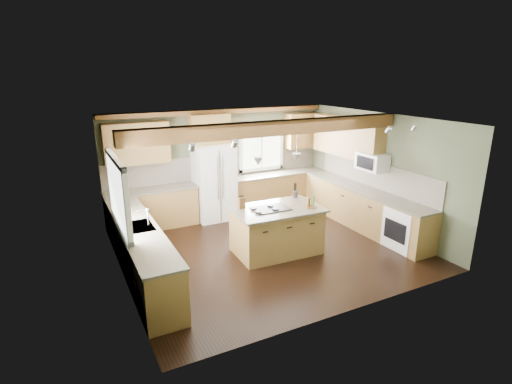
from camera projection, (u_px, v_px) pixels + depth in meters
name	position (u px, v px, depth m)	size (l,w,h in m)	color
floor	(267.00, 248.00, 8.12)	(5.60, 5.60, 0.00)	black
ceiling	(268.00, 120.00, 7.36)	(5.60, 5.60, 0.00)	silver
wall_back	(219.00, 162.00, 9.87)	(5.60, 5.60, 0.00)	#464B35
wall_left	(118.00, 209.00, 6.52)	(5.00, 5.00, 0.00)	#464B35
wall_right	(377.00, 171.00, 8.96)	(5.00, 5.00, 0.00)	#464B35
ceiling_beam	(274.00, 128.00, 7.21)	(5.55, 0.26, 0.26)	#503316
soffit_trim	(220.00, 111.00, 9.42)	(5.55, 0.20, 0.10)	#503316
backsplash_back	(220.00, 166.00, 9.88)	(5.58, 0.03, 0.58)	brown
backsplash_right	(375.00, 175.00, 9.02)	(0.03, 3.70, 0.58)	brown
base_cab_back_left	(152.00, 209.00, 9.09)	(2.02, 0.60, 0.88)	brown
counter_back_left	(151.00, 190.00, 8.95)	(2.06, 0.64, 0.04)	#484335
base_cab_back_right	(277.00, 190.00, 10.51)	(2.62, 0.60, 0.88)	brown
counter_back_right	(277.00, 173.00, 10.38)	(2.66, 0.64, 0.04)	#484335
base_cab_left	(140.00, 252.00, 6.95)	(0.60, 3.70, 0.88)	brown
counter_left	(138.00, 227.00, 6.81)	(0.64, 3.74, 0.04)	#484335
base_cab_right	(362.00, 209.00, 9.12)	(0.60, 3.70, 0.88)	brown
counter_right	(364.00, 189.00, 8.99)	(0.64, 3.74, 0.04)	#484335
upper_cab_back_left	(137.00, 143.00, 8.66)	(1.40, 0.35, 0.90)	brown
upper_cab_over_fridge	(209.00, 129.00, 9.34)	(0.96, 0.35, 0.70)	brown
upper_cab_right	(347.00, 137.00, 9.46)	(0.35, 2.20, 0.90)	brown
upper_cab_back_corner	(302.00, 130.00, 10.53)	(0.90, 0.35, 0.90)	brown
window_left	(117.00, 193.00, 6.50)	(0.04, 1.60, 1.05)	white
window_back	(261.00, 148.00, 10.28)	(1.10, 0.04, 1.00)	white
sink	(138.00, 227.00, 6.81)	(0.50, 0.65, 0.03)	#262628
faucet	(148.00, 217.00, 6.85)	(0.02, 0.02, 0.28)	#B2B2B7
dishwasher	(159.00, 287.00, 5.84)	(0.60, 0.60, 0.84)	white
oven	(406.00, 228.00, 8.01)	(0.60, 0.72, 0.84)	white
microwave	(372.00, 162.00, 8.75)	(0.40, 0.70, 0.38)	white
pendant_left	(258.00, 161.00, 7.26)	(0.18, 0.18, 0.16)	#B2B2B7
pendant_right	(297.00, 158.00, 7.59)	(0.18, 0.18, 0.16)	#B2B2B7
refrigerator	(214.00, 183.00, 9.53)	(0.90, 0.74, 1.80)	white
island	(277.00, 231.00, 7.84)	(1.62, 0.99, 0.88)	brown
island_top	(277.00, 209.00, 7.71)	(1.72, 1.10, 0.04)	#484335
cooktop	(271.00, 209.00, 7.65)	(0.70, 0.47, 0.02)	black
knife_block	(241.00, 203.00, 7.67)	(0.13, 0.10, 0.21)	brown
utensil_crock	(295.00, 194.00, 8.34)	(0.11, 0.11, 0.14)	#3B332F
bottle_tray	(311.00, 202.00, 7.73)	(0.24, 0.24, 0.22)	brown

